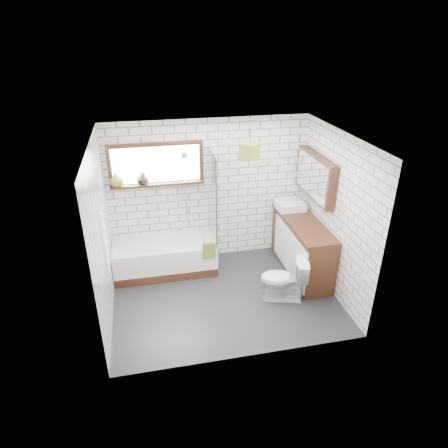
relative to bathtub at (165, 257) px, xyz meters
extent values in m
cube|color=black|center=(0.84, -0.92, -0.28)|extent=(3.40, 2.60, 0.01)
cube|color=white|center=(0.84, -0.92, 2.23)|extent=(3.40, 2.60, 0.01)
cube|color=white|center=(0.84, 0.38, 0.97)|extent=(3.40, 0.01, 2.50)
cube|color=white|center=(0.84, -2.23, 0.97)|extent=(3.40, 0.01, 2.50)
cube|color=white|center=(-0.87, -0.92, 0.97)|extent=(0.01, 2.60, 2.50)
cube|color=white|center=(2.54, -0.92, 0.97)|extent=(0.01, 2.60, 2.50)
cube|color=black|center=(-0.01, 0.34, 1.52)|extent=(1.52, 0.16, 0.68)
cube|color=white|center=(-0.82, -0.92, 0.92)|extent=(0.06, 0.52, 1.00)
cube|color=black|center=(2.46, -0.32, 1.37)|extent=(0.16, 1.20, 0.70)
cylinder|color=silver|center=(0.44, 0.34, 1.07)|extent=(0.02, 0.02, 1.30)
cube|color=white|center=(0.00, 0.00, 0.00)|extent=(1.70, 0.75, 0.55)
cube|color=white|center=(0.83, 0.00, 1.03)|extent=(0.02, 0.72, 1.50)
cube|color=olive|center=(0.70, -0.38, 0.26)|extent=(0.21, 0.06, 0.29)
cube|color=#C0B485|center=(0.70, -0.38, 0.26)|extent=(0.20, 0.05, 0.26)
cube|color=black|center=(2.27, -0.46, 0.20)|extent=(0.54, 1.66, 0.95)
cube|color=white|center=(2.21, 0.04, 0.74)|extent=(0.46, 0.41, 0.14)
cylinder|color=silver|center=(2.37, 0.04, 0.81)|extent=(0.04, 0.04, 0.17)
imported|color=white|center=(1.70, -1.18, 0.08)|extent=(0.57, 0.78, 0.71)
imported|color=olive|center=(-0.66, 0.31, 1.32)|extent=(0.23, 0.23, 0.23)
imported|color=black|center=(-0.25, 0.31, 1.31)|extent=(0.25, 0.25, 0.21)
cylinder|color=olive|center=(-0.23, 0.31, 1.30)|extent=(0.08, 0.08, 0.20)
cylinder|color=olive|center=(1.38, -0.19, 1.82)|extent=(0.33, 0.33, 0.24)
camera|label=1|loc=(-0.23, -5.91, 3.55)|focal=32.00mm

